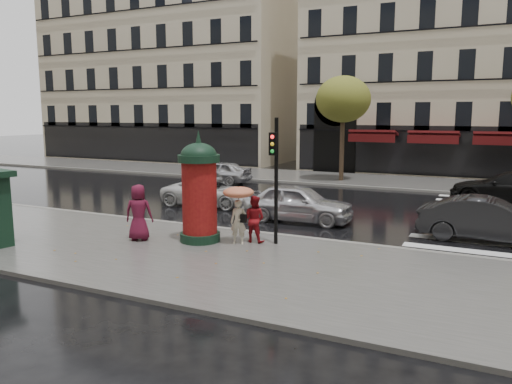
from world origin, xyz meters
The scene contains 19 objects.
ground centered at (0.00, 0.00, 0.00)m, with size 160.00×160.00×0.00m, color black.
near_sidewalk centered at (0.00, -0.50, 0.06)m, with size 90.00×7.00×0.12m, color #474744.
far_sidewalk centered at (0.00, 19.00, 0.06)m, with size 90.00×6.00×0.12m, color #474744.
near_kerb centered at (0.00, 3.00, 0.07)m, with size 90.00×0.25×0.14m, color slate.
far_kerb centered at (0.00, 16.00, 0.07)m, with size 90.00×0.25×0.14m, color slate.
zebra_crossing centered at (6.00, 9.60, 0.01)m, with size 3.60×11.75×0.01m, color silver.
bldg_far_corner centered at (6.00, 30.00, 11.31)m, with size 26.00×14.00×22.90m.
bldg_far_left centered at (-22.00, 30.00, 11.31)m, with size 24.00×14.00×22.90m.
tree_far_left centered at (-2.00, 18.00, 5.17)m, with size 3.40×3.40×6.64m.
woman_umbrella centered at (-0.57, 1.25, 1.40)m, with size 1.01×1.01×1.94m.
woman_red centered at (-0.23, 1.70, 0.89)m, with size 0.75×0.58×1.54m, color maroon.
man_burgundy centered at (-3.80, 0.25, 1.06)m, with size 0.92×0.60×1.88m, color #561127.
morris_column centered at (-1.90, 1.02, 1.88)m, with size 1.37×1.37×3.68m.
traffic_light centered at (0.51, 1.72, 2.59)m, with size 0.25×0.38×4.07m.
car_silver centered at (-0.28, 5.80, 0.76)m, with size 1.80×4.47×1.52m, color silver.
car_darkgrey centered at (6.72, 5.59, 0.75)m, with size 1.59×4.55×1.50m, color black.
car_white centered at (-5.26, 7.25, 0.63)m, with size 2.08×4.51×1.25m, color silver.
car_black centered at (7.51, 13.98, 0.78)m, with size 2.20×5.40×1.57m, color black.
car_far_silver centered at (-8.73, 14.10, 0.70)m, with size 1.65×4.11×1.40m, color silver.
Camera 1 is at (6.79, -12.72, 4.31)m, focal length 35.00 mm.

